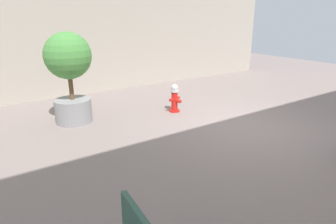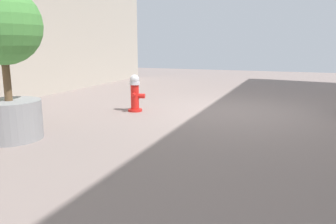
% 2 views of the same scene
% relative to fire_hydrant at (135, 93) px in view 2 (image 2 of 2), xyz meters
% --- Properties ---
extents(ground_plane, '(23.40, 23.40, 0.00)m').
position_rel_fire_hydrant_xyz_m(ground_plane, '(-2.01, -0.67, -0.39)').
color(ground_plane, gray).
extents(fire_hydrant, '(0.37, 0.40, 0.79)m').
position_rel_fire_hydrant_xyz_m(fire_hydrant, '(0.00, 0.00, 0.00)').
color(fire_hydrant, red).
rests_on(fire_hydrant, ground_plane).
extents(planter_tree, '(1.13, 1.13, 2.25)m').
position_rel_fire_hydrant_xyz_m(planter_tree, '(0.79, 2.61, 0.94)').
color(planter_tree, gray).
rests_on(planter_tree, ground_plane).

